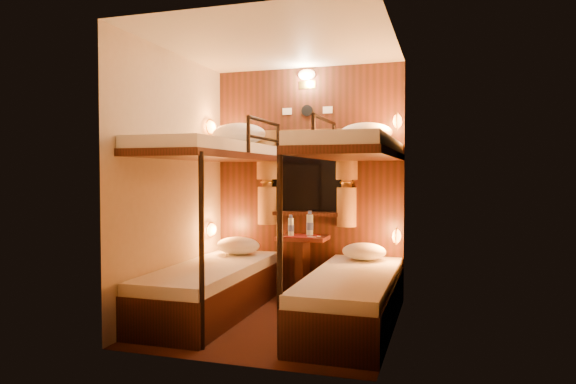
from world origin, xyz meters
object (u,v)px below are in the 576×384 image
(table, at_px, (303,259))
(bottle_right, at_px, (310,225))
(bunk_right, at_px, (352,260))
(bottle_left, at_px, (291,227))
(bunk_left, at_px, (212,253))

(table, distance_m, bottle_right, 0.36)
(bunk_right, xyz_separation_m, bottle_left, (-0.76, 0.74, 0.19))
(bunk_left, xyz_separation_m, table, (0.65, 0.78, -0.14))
(bunk_left, bearing_deg, bottle_right, 49.97)
(bunk_left, bearing_deg, bunk_right, 0.00)
(bunk_right, bearing_deg, bottle_left, 135.91)
(bottle_left, bearing_deg, table, 21.04)
(bunk_right, bearing_deg, bottle_right, 125.02)
(bunk_right, relative_size, bottle_left, 8.72)
(bottle_left, bearing_deg, bunk_right, -44.09)
(table, xyz_separation_m, bottle_right, (0.06, 0.06, 0.35))
(bunk_left, distance_m, table, 1.02)
(bunk_left, relative_size, bottle_right, 7.39)
(bottle_right, bearing_deg, bottle_left, -148.99)
(bunk_left, distance_m, bottle_right, 1.12)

